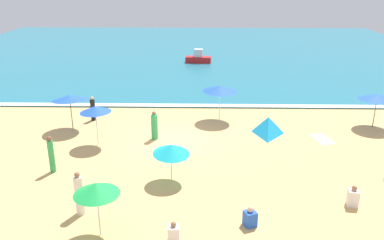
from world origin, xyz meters
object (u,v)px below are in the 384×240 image
beach_umbrella_7 (96,189)px  beachgoer_0 (250,218)px  beach_umbrella_3 (220,89)px  beachgoer_6 (79,194)px  beach_tent (268,125)px  beach_umbrella_5 (70,98)px  beachgoer_8 (174,233)px  beach_umbrella_4 (377,97)px  small_boat_0 (198,58)px  beach_umbrella_8 (95,109)px  beachgoer_3 (51,155)px  beachgoer_2 (353,197)px  beach_umbrella_2 (171,149)px  beachgoer_5 (154,126)px  beachgoer_1 (93,109)px

beach_umbrella_7 → beachgoer_0: bearing=7.0°
beach_umbrella_3 → beachgoer_6: bearing=-118.6°
beach_umbrella_3 → beach_tent: beach_umbrella_3 is taller
beach_umbrella_5 → beachgoer_8: beach_umbrella_5 is taller
beach_umbrella_7 → beach_tent: beach_umbrella_7 is taller
beach_umbrella_4 → small_boat_0: beach_umbrella_4 is taller
beach_umbrella_3 → beach_umbrella_4: bearing=-6.1°
beach_umbrella_8 → beachgoer_3: bearing=-113.1°
small_boat_0 → beachgoer_6: bearing=-99.1°
beachgoer_0 → beachgoer_2: size_ratio=0.88×
beachgoer_2 → beachgoer_6: size_ratio=0.50×
beach_umbrella_2 → beach_umbrella_3: beach_umbrella_3 is taller
beachgoer_2 → beachgoer_5: (-9.05, 7.00, 0.39)m
beach_umbrella_7 → small_boat_0: beach_umbrella_7 is taller
beach_umbrella_4 → beach_umbrella_5: beach_umbrella_5 is taller
beach_tent → beachgoer_3: bearing=-154.5°
beach_umbrella_3 → beach_umbrella_5: (-9.21, -1.82, -0.11)m
beach_umbrella_4 → beachgoer_3: bearing=-160.3°
beach_umbrella_4 → beachgoer_2: size_ratio=3.40×
small_boat_0 → beach_umbrella_3: bearing=-85.1°
beachgoer_0 → beach_umbrella_7: bearing=-173.0°
beach_umbrella_2 → beach_umbrella_3: (2.58, 8.32, 0.54)m
beachgoer_2 → beachgoer_3: size_ratio=0.50×
beachgoer_5 → small_boat_0: bearing=83.4°
beach_tent → beachgoer_5: size_ratio=1.51×
beach_umbrella_4 → beach_tent: beach_umbrella_4 is taller
beachgoer_5 → beachgoer_8: size_ratio=2.03×
beach_umbrella_4 → beachgoer_1: 18.05m
beachgoer_2 → small_boat_0: 28.69m
beachgoer_0 → beachgoer_8: 3.06m
beach_umbrella_5 → beach_umbrella_7: bearing=-68.3°
beach_umbrella_3 → beach_umbrella_2: bearing=-107.2°
beach_umbrella_5 → beach_umbrella_3: bearing=11.2°
beach_umbrella_7 → beachgoer_5: 9.32m
beach_umbrella_3 → beachgoer_3: 11.39m
beach_umbrella_3 → beach_tent: 3.94m
beach_umbrella_7 → beach_umbrella_8: (-2.09, 8.29, 0.18)m
beach_umbrella_4 → beachgoer_1: size_ratio=1.98×
beachgoer_1 → beachgoer_3: (-0.14, -7.34, 0.14)m
beachgoer_0 → beachgoer_2: (4.45, 1.50, 0.06)m
beachgoer_1 → beach_umbrella_4: bearing=-2.7°
beachgoer_3 → beach_umbrella_5: bearing=97.5°
beachgoer_6 → beach_umbrella_5: bearing=108.7°
beach_umbrella_8 → beachgoer_0: beach_umbrella_8 is taller
beachgoer_6 → beachgoer_5: bearing=74.6°
beach_umbrella_5 → beach_tent: 12.18m
beachgoer_3 → small_boat_0: (6.96, 25.14, -0.34)m
beach_umbrella_7 → beach_umbrella_5: bearing=111.7°
beach_umbrella_4 → beach_tent: size_ratio=1.24×
beach_umbrella_4 → beachgoer_6: bearing=-147.4°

